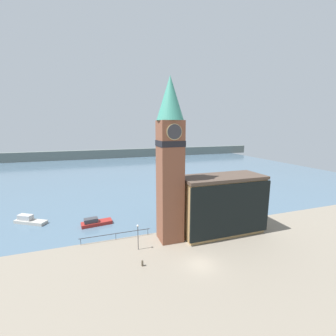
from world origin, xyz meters
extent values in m
plane|color=gray|center=(0.00, 0.00, 0.00)|extent=(160.00, 160.00, 0.00)
cube|color=slate|center=(0.00, 70.67, 0.00)|extent=(160.00, 120.00, 0.00)
cube|color=slate|center=(0.00, 110.67, 2.50)|extent=(180.00, 3.00, 5.00)
cube|color=#333338|center=(-9.93, 10.42, 1.05)|extent=(11.25, 0.08, 0.08)
cylinder|color=#333338|center=(-15.26, 10.42, 0.53)|extent=(0.07, 0.07, 1.05)
cylinder|color=#333338|center=(-9.93, 10.42, 0.53)|extent=(0.07, 0.07, 1.05)
cylinder|color=#333338|center=(-4.61, 10.42, 0.53)|extent=(0.07, 0.07, 1.05)
cube|color=brown|center=(-1.53, 7.86, 9.50)|extent=(3.55, 3.55, 19.00)
cube|color=black|center=(-1.53, 7.86, 15.58)|extent=(3.67, 3.67, 0.90)
cylinder|color=tan|center=(-1.53, 6.02, 17.34)|extent=(2.32, 0.12, 2.32)
cylinder|color=#333338|center=(-1.53, 5.94, 17.34)|extent=(2.11, 0.12, 2.11)
cylinder|color=tan|center=(0.30, 7.86, 17.34)|extent=(0.12, 2.32, 2.32)
cylinder|color=#333338|center=(0.38, 7.86, 17.34)|extent=(0.12, 2.11, 2.11)
cone|color=teal|center=(-1.53, 7.86, 22.20)|extent=(4.08, 4.08, 6.40)
cube|color=#A88451|center=(7.71, 7.53, 4.74)|extent=(13.90, 5.67, 9.48)
cube|color=#4C3D33|center=(7.71, 7.53, 9.73)|extent=(14.30, 6.07, 0.50)
cube|color=black|center=(7.71, 4.54, 4.93)|extent=(14.40, 0.30, 8.72)
cube|color=maroon|center=(-12.72, 17.38, 0.31)|extent=(5.69, 2.58, 0.62)
cube|color=#38383D|center=(-13.71, 17.26, 1.02)|extent=(2.56, 1.63, 0.81)
cube|color=#B7B2A8|center=(-24.57, 22.07, 0.30)|extent=(6.19, 4.71, 0.61)
cube|color=#B2B2B2|center=(-25.52, 22.65, 1.10)|extent=(2.96, 2.45, 0.99)
cylinder|color=brown|center=(-7.38, 2.15, 0.35)|extent=(0.28, 0.28, 0.69)
sphere|color=brown|center=(-7.38, 2.15, 0.69)|extent=(0.29, 0.29, 0.29)
cylinder|color=#2D2D33|center=(-7.08, 6.30, 1.85)|extent=(0.10, 0.10, 3.69)
sphere|color=silver|center=(-7.08, 6.30, 3.79)|extent=(0.32, 0.32, 0.32)
camera|label=1|loc=(-12.81, -24.25, 18.02)|focal=24.00mm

